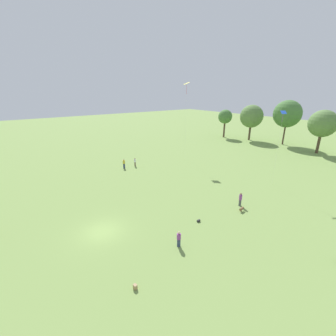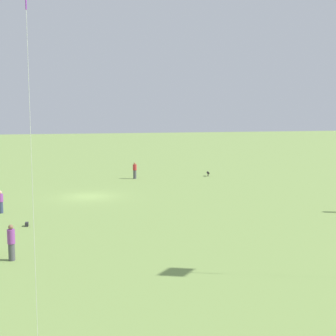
# 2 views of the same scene
# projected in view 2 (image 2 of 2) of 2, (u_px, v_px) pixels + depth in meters

# --- Properties ---
(ground_plane) EXTENTS (240.00, 240.00, 0.00)m
(ground_plane) POSITION_uv_depth(u_px,v_px,m) (89.00, 197.00, 40.42)
(ground_plane) COLOR #7A994C
(person_3) EXTENTS (0.46, 0.46, 1.80)m
(person_3) POSITION_uv_depth(u_px,v_px,m) (11.00, 243.00, 22.93)
(person_3) COLOR #4C4C51
(person_3) RESTS_ON ground_plane
(person_4) EXTENTS (0.56, 0.56, 1.64)m
(person_4) POSITION_uv_depth(u_px,v_px,m) (0.00, 202.00, 33.73)
(person_4) COLOR #333D5B
(person_4) RESTS_ON ground_plane
(person_5) EXTENTS (0.58, 0.58, 1.81)m
(person_5) POSITION_uv_depth(u_px,v_px,m) (135.00, 171.00, 51.14)
(person_5) COLOR #4C4C51
(person_5) RESTS_ON ground_plane
(dog_1) EXTENTS (0.37, 0.82, 0.53)m
(dog_1) POSITION_uv_depth(u_px,v_px,m) (208.00, 173.00, 53.21)
(dog_1) COLOR black
(dog_1) RESTS_ON ground_plane
(picnic_bag_1) EXTENTS (0.22, 0.40, 0.25)m
(picnic_bag_1) POSITION_uv_depth(u_px,v_px,m) (27.00, 224.00, 29.92)
(picnic_bag_1) COLOR #262628
(picnic_bag_1) RESTS_ON ground_plane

